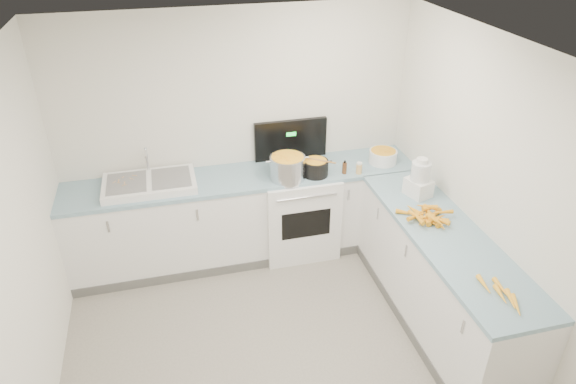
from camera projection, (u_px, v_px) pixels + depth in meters
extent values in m
cube|color=white|center=(246.00, 217.00, 5.30)|extent=(3.50, 0.60, 0.90)
cube|color=#84AABC|center=(244.00, 178.00, 5.07)|extent=(3.50, 0.62, 0.04)
cube|color=white|center=(439.00, 280.00, 4.44)|extent=(0.60, 2.20, 0.90)
cube|color=#84AABC|center=(448.00, 236.00, 4.20)|extent=(0.62, 2.20, 0.04)
cube|color=white|center=(298.00, 212.00, 5.40)|extent=(0.76, 0.65, 0.90)
cube|color=black|center=(291.00, 139.00, 5.30)|extent=(0.76, 0.05, 0.42)
cube|color=white|center=(150.00, 184.00, 4.85)|extent=(0.86, 0.52, 0.07)
cube|color=slate|center=(126.00, 183.00, 4.79)|extent=(0.36, 0.42, 0.01)
cube|color=slate|center=(171.00, 178.00, 4.87)|extent=(0.36, 0.42, 0.01)
cylinder|color=silver|center=(147.00, 159.00, 4.95)|extent=(0.03, 0.03, 0.24)
cylinder|color=silver|center=(288.00, 169.00, 4.96)|extent=(0.44, 0.44, 0.25)
cylinder|color=black|center=(315.00, 169.00, 5.04)|extent=(0.29, 0.29, 0.18)
cylinder|color=#AD7A47|center=(316.00, 160.00, 4.99)|extent=(0.34, 0.25, 0.02)
cylinder|color=white|center=(383.00, 157.00, 5.28)|extent=(0.37, 0.37, 0.13)
cylinder|color=#593319|center=(344.00, 168.00, 5.07)|extent=(0.05, 0.05, 0.11)
cylinder|color=#E5B266|center=(359.00, 169.00, 5.08)|extent=(0.06, 0.06, 0.10)
cube|color=white|center=(418.00, 187.00, 4.69)|extent=(0.24, 0.27, 0.16)
cylinder|color=silver|center=(421.00, 171.00, 4.61)|extent=(0.17, 0.17, 0.17)
cylinder|color=white|center=(422.00, 161.00, 4.56)|extent=(0.10, 0.10, 0.04)
cone|color=#F9A51E|center=(424.00, 220.00, 4.32)|extent=(0.17, 0.15, 0.05)
cone|color=#F9A51E|center=(437.00, 219.00, 4.34)|extent=(0.19, 0.14, 0.05)
cone|color=#F9A51E|center=(434.00, 220.00, 4.34)|extent=(0.06, 0.21, 0.04)
cone|color=#F9A51E|center=(414.00, 210.00, 4.46)|extent=(0.09, 0.18, 0.05)
cone|color=#F9A51E|center=(421.00, 219.00, 4.34)|extent=(0.13, 0.19, 0.04)
cone|color=#F9A51E|center=(435.00, 221.00, 4.32)|extent=(0.07, 0.17, 0.05)
cone|color=#F9A51E|center=(407.00, 213.00, 4.43)|extent=(0.19, 0.15, 0.04)
cone|color=#F9A51E|center=(425.00, 220.00, 4.34)|extent=(0.18, 0.17, 0.04)
cone|color=#F9A51E|center=(434.00, 215.00, 4.40)|extent=(0.20, 0.16, 0.05)
cone|color=#F9A51E|center=(427.00, 218.00, 4.35)|extent=(0.11, 0.20, 0.05)
cone|color=#F9A51E|center=(430.00, 222.00, 4.30)|extent=(0.14, 0.18, 0.05)
cone|color=#F9A51E|center=(429.00, 212.00, 4.43)|extent=(0.07, 0.20, 0.05)
cone|color=#F9A51E|center=(438.00, 223.00, 4.29)|extent=(0.06, 0.21, 0.05)
cone|color=#F9A51E|center=(425.00, 218.00, 4.35)|extent=(0.16, 0.17, 0.05)
cone|color=#F9A51E|center=(427.00, 206.00, 4.45)|extent=(0.18, 0.13, 0.05)
cone|color=#F9A51E|center=(436.00, 220.00, 4.25)|extent=(0.10, 0.18, 0.05)
cone|color=#F9A51E|center=(417.00, 216.00, 4.32)|extent=(0.10, 0.18, 0.04)
cone|color=#F9A51E|center=(438.00, 219.00, 4.29)|extent=(0.16, 0.19, 0.05)
cone|color=#F9A51E|center=(418.00, 219.00, 4.28)|extent=(0.05, 0.16, 0.04)
cone|color=#F9A51E|center=(425.00, 217.00, 4.32)|extent=(0.16, 0.05, 0.04)
cone|color=#F9A51E|center=(437.00, 218.00, 4.32)|extent=(0.18, 0.09, 0.05)
cone|color=#F9A51E|center=(442.00, 212.00, 4.36)|extent=(0.19, 0.06, 0.04)
cone|color=#F9A51E|center=(417.00, 216.00, 4.35)|extent=(0.21, 0.10, 0.04)
cone|color=#F9A51E|center=(431.00, 208.00, 4.45)|extent=(0.17, 0.05, 0.04)
cone|color=#FFAC26|center=(516.00, 305.00, 3.44)|extent=(0.11, 0.20, 0.04)
cone|color=#FFAC26|center=(511.00, 299.00, 3.49)|extent=(0.10, 0.19, 0.04)
cone|color=#FFAC26|center=(501.00, 294.00, 3.53)|extent=(0.07, 0.18, 0.04)
cone|color=#FFAC26|center=(501.00, 288.00, 3.59)|extent=(0.06, 0.20, 0.04)
cone|color=#FFAC26|center=(484.00, 284.00, 3.62)|extent=(0.06, 0.19, 0.04)
cube|color=tan|center=(115.00, 189.00, 4.68)|extent=(0.02, 0.05, 0.00)
cube|color=tan|center=(135.00, 181.00, 4.81)|extent=(0.04, 0.01, 0.00)
cube|color=tan|center=(114.00, 182.00, 4.79)|extent=(0.03, 0.05, 0.00)
cube|color=tan|center=(123.00, 177.00, 4.87)|extent=(0.03, 0.03, 0.00)
cube|color=tan|center=(119.00, 183.00, 4.77)|extent=(0.03, 0.02, 0.00)
cube|color=tan|center=(124.00, 183.00, 4.77)|extent=(0.01, 0.04, 0.00)
cube|color=tan|center=(130.00, 178.00, 4.86)|extent=(0.02, 0.03, 0.00)
cube|color=tan|center=(124.00, 185.00, 4.74)|extent=(0.04, 0.02, 0.00)
cube|color=tan|center=(119.00, 185.00, 4.75)|extent=(0.05, 0.04, 0.00)
cube|color=tan|center=(132.00, 179.00, 4.84)|extent=(0.03, 0.03, 0.00)
cube|color=tan|center=(131.00, 178.00, 4.86)|extent=(0.05, 0.01, 0.00)
cube|color=tan|center=(135.00, 176.00, 4.89)|extent=(0.05, 0.03, 0.00)
cube|color=tan|center=(119.00, 181.00, 4.81)|extent=(0.01, 0.05, 0.00)
cube|color=tan|center=(123.00, 184.00, 4.76)|extent=(0.05, 0.02, 0.00)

